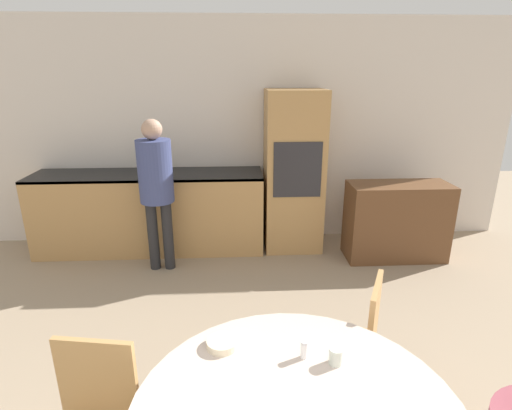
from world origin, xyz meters
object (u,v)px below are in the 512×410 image
object	(u,v)px
chair_far_right	(355,337)
bowl_centre	(222,343)
sideboard	(396,221)
person_standing	(156,180)
cup	(336,356)
oven_unit	(293,172)

from	to	relation	value
chair_far_right	bowl_centre	xyz separation A→B (m)	(-0.78, -0.39, 0.29)
sideboard	person_standing	size ratio (longest dim) A/B	0.69
chair_far_right	person_standing	xyz separation A→B (m)	(-1.49, 1.92, 0.48)
sideboard	cup	size ratio (longest dim) A/B	13.97
oven_unit	sideboard	xyz separation A→B (m)	(1.11, -0.38, -0.48)
bowl_centre	person_standing	bearing A→B (deg)	107.25
person_standing	cup	xyz separation A→B (m)	(1.23, -2.45, -0.17)
cup	bowl_centre	distance (m)	0.53
oven_unit	bowl_centre	xyz separation A→B (m)	(-0.74, -2.83, -0.13)
bowl_centre	oven_unit	bearing A→B (deg)	75.30
sideboard	oven_unit	bearing A→B (deg)	160.91
sideboard	bowl_centre	distance (m)	3.08
chair_far_right	bowl_centre	size ratio (longest dim) A/B	5.75
chair_far_right	bowl_centre	bearing A→B (deg)	-37.67
cup	bowl_centre	bearing A→B (deg)	164.25
cup	oven_unit	bearing A→B (deg)	85.52
sideboard	chair_far_right	bearing A→B (deg)	-117.58
oven_unit	person_standing	size ratio (longest dim) A/B	1.16
oven_unit	sideboard	world-z (taller)	oven_unit
chair_far_right	bowl_centre	distance (m)	0.92
sideboard	bowl_centre	xyz separation A→B (m)	(-1.85, -2.44, 0.35)
chair_far_right	cup	distance (m)	0.67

